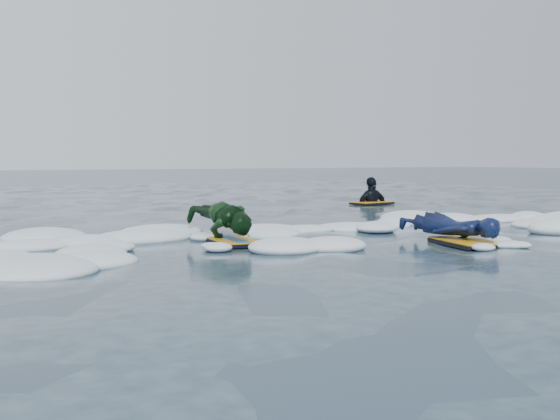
{
  "coord_description": "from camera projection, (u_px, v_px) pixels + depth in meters",
  "views": [
    {
      "loc": [
        -5.01,
        -7.07,
        1.06
      ],
      "look_at": [
        -0.17,
        1.6,
        0.33
      ],
      "focal_mm": 45.0,
      "sensor_mm": 36.0,
      "label": 1
    }
  ],
  "objects": [
    {
      "name": "ground",
      "position": [
        355.0,
        244.0,
        8.67
      ],
      "size": [
        120.0,
        120.0,
        0.0
      ],
      "primitive_type": "plane",
      "color": "#162736",
      "rests_on": "ground"
    },
    {
      "name": "foam_band",
      "position": [
        311.0,
        236.0,
        9.57
      ],
      "size": [
        12.0,
        3.1,
        0.3
      ],
      "primitive_type": null,
      "color": "white",
      "rests_on": "ground"
    },
    {
      "name": "prone_woman_unit",
      "position": [
        453.0,
        229.0,
        8.69
      ],
      "size": [
        0.72,
        1.52,
        0.37
      ],
      "rotation": [
        0.0,
        0.0,
        1.36
      ],
      "color": "black",
      "rests_on": "ground"
    },
    {
      "name": "prone_child_unit",
      "position": [
        227.0,
        222.0,
        8.76
      ],
      "size": [
        0.71,
        1.34,
        0.51
      ],
      "rotation": [
        0.0,
        0.0,
        1.46
      ],
      "color": "black",
      "rests_on": "ground"
    },
    {
      "name": "waiting_rider_unit",
      "position": [
        372.0,
        209.0,
        16.08
      ],
      "size": [
        1.08,
        0.73,
        1.49
      ],
      "rotation": [
        0.0,
        0.0,
        0.2
      ],
      "color": "black",
      "rests_on": "ground"
    }
  ]
}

